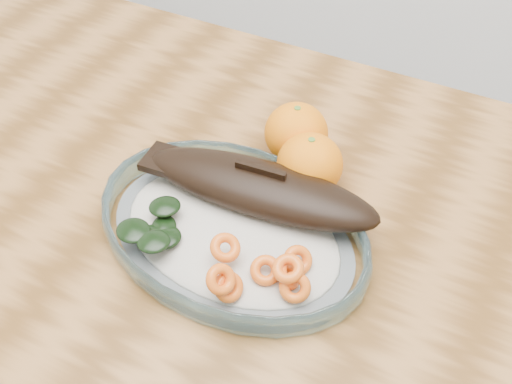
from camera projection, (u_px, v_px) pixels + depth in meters
dining_table at (209, 277)px, 0.81m from camera, size 1.20×0.80×0.75m
plated_meal at (234, 224)px, 0.72m from camera, size 0.66×0.66×0.08m
orange_left at (296, 133)px, 0.80m from camera, size 0.08×0.08×0.08m
orange_right at (310, 164)px, 0.76m from camera, size 0.08×0.08×0.08m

